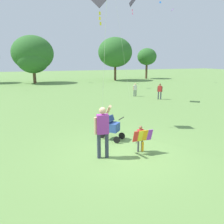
# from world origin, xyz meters

# --- Properties ---
(ground_plane) EXTENTS (120.00, 120.00, 0.00)m
(ground_plane) POSITION_xyz_m (0.00, 0.00, 0.00)
(ground_plane) COLOR #668E47
(treeline_distant) EXTENTS (41.14, 6.55, 6.60)m
(treeline_distant) POSITION_xyz_m (-0.41, 26.26, 3.87)
(treeline_distant) COLOR brown
(treeline_distant) RESTS_ON ground
(child_with_butterfly_kite) EXTENTS (0.72, 0.33, 0.97)m
(child_with_butterfly_kite) POSITION_xyz_m (0.66, -0.14, 0.59)
(child_with_butterfly_kite) COLOR #4C4C51
(child_with_butterfly_kite) RESTS_ON ground
(person_adult_flyer) EXTENTS (0.61, 0.53, 1.82)m
(person_adult_flyer) POSITION_xyz_m (-0.74, -0.09, 1.05)
(person_adult_flyer) COLOR #33384C
(person_adult_flyer) RESTS_ON ground
(stroller) EXTENTS (0.97, 0.98, 1.03)m
(stroller) POSITION_xyz_m (0.08, 1.42, 0.61)
(stroller) COLOR black
(stroller) RESTS_ON ground
(kite_adult_black) EXTENTS (1.11, 3.66, 6.30)m
(kite_adult_black) POSITION_xyz_m (0.27, 3.19, 5.62)
(kite_adult_black) COLOR black
(kite_adult_black) RESTS_ON ground
(kite_orange_delta) EXTENTS (2.13, 1.92, 7.72)m
(kite_orange_delta) POSITION_xyz_m (4.45, 8.83, 7.00)
(kite_orange_delta) COLOR black
(kite_orange_delta) RESTS_ON ground
(person_sitting_far) EXTENTS (0.37, 0.18, 1.16)m
(person_sitting_far) POSITION_xyz_m (5.93, 10.92, 0.69)
(person_sitting_far) COLOR #33384C
(person_sitting_far) RESTS_ON ground
(person_couple_left) EXTENTS (0.35, 0.31, 1.32)m
(person_couple_left) POSITION_xyz_m (7.15, 8.82, 0.78)
(person_couple_left) COLOR #33384C
(person_couple_left) RESTS_ON ground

